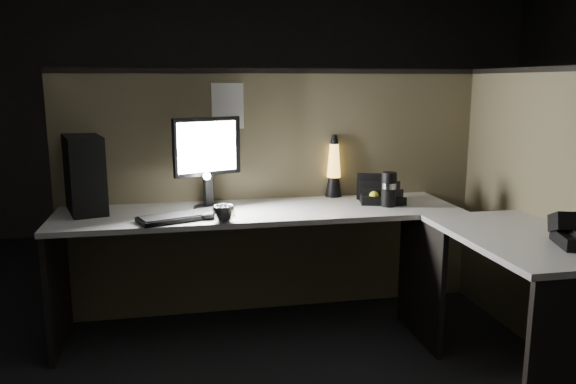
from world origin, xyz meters
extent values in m
plane|color=black|center=(0.00, 0.00, 0.00)|extent=(6.00, 6.00, 0.00)
plane|color=#282623|center=(0.00, 3.00, 1.35)|extent=(6.00, 0.00, 6.00)
cube|color=brown|center=(0.00, 0.93, 0.75)|extent=(2.66, 0.06, 1.50)
cube|color=brown|center=(1.33, 0.10, 0.75)|extent=(0.06, 1.66, 1.50)
cube|color=#B5B2AA|center=(-0.15, 0.60, 0.71)|extent=(2.30, 0.60, 0.03)
cube|color=#B5B2AA|center=(1.00, -0.20, 0.71)|extent=(0.60, 1.00, 0.03)
cube|color=black|center=(-1.28, 0.60, 0.35)|extent=(0.03, 0.55, 0.70)
cube|color=black|center=(0.72, 0.30, 0.35)|extent=(0.03, 0.55, 0.70)
cube|color=black|center=(-1.12, 0.76, 0.94)|extent=(0.29, 0.44, 0.43)
cylinder|color=black|center=(-0.44, 0.68, 0.74)|extent=(0.17, 0.17, 0.01)
cube|color=black|center=(-0.44, 0.70, 0.84)|extent=(0.06, 0.05, 0.19)
cube|color=black|center=(-0.44, 0.69, 1.09)|extent=(0.39, 0.19, 0.33)
cube|color=white|center=(-0.44, 0.67, 1.09)|extent=(0.33, 0.14, 0.28)
cube|color=black|center=(-0.57, 0.46, 0.74)|extent=(0.53, 0.33, 0.02)
ellipsoid|color=black|center=(-0.45, 0.42, 0.75)|extent=(0.11, 0.09, 0.04)
cube|color=silver|center=(-0.45, 0.75, 0.74)|extent=(0.04, 0.05, 0.03)
cylinder|color=silver|center=(-0.45, 0.75, 0.85)|extent=(0.01, 0.01, 0.18)
cylinder|color=silver|center=(-0.45, 0.69, 0.94)|extent=(0.01, 0.12, 0.01)
sphere|color=white|center=(-0.45, 0.62, 0.93)|extent=(0.04, 0.04, 0.04)
cube|color=black|center=(0.60, 0.65, 0.75)|extent=(0.29, 0.27, 0.05)
cube|color=black|center=(0.60, 0.61, 0.79)|extent=(0.24, 0.08, 0.09)
cube|color=black|center=(0.60, 0.72, 0.83)|extent=(0.24, 0.08, 0.17)
cone|color=black|center=(0.37, 0.88, 0.79)|extent=(0.11, 0.11, 0.12)
cone|color=#FFB843|center=(0.37, 0.88, 0.96)|extent=(0.09, 0.09, 0.21)
sphere|color=#885913|center=(0.37, 0.88, 0.89)|extent=(0.04, 0.04, 0.04)
sphere|color=#885913|center=(0.37, 0.88, 0.97)|extent=(0.03, 0.03, 0.03)
cone|color=black|center=(0.37, 0.88, 1.10)|extent=(0.05, 0.05, 0.06)
cylinder|color=black|center=(0.60, 0.53, 0.83)|extent=(0.09, 0.09, 0.20)
imported|color=silver|center=(-0.38, 0.34, 0.77)|extent=(0.12, 0.12, 0.09)
sphere|color=#EBF426|center=(0.54, 0.61, 0.78)|extent=(0.06, 0.06, 0.06)
cube|color=white|center=(-0.30, 0.90, 1.31)|extent=(0.19, 0.00, 0.27)
camera|label=1|loc=(-0.61, -2.51, 1.45)|focal=35.00mm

